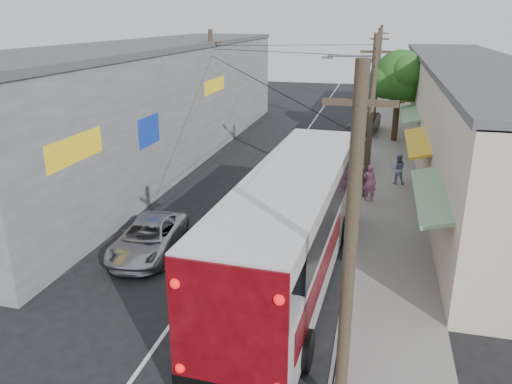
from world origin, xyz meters
TOP-DOWN VIEW (x-y plane):
  - ground at (0.00, 0.00)m, footprint 120.00×120.00m
  - sidewalk at (6.50, 20.00)m, footprint 3.00×80.00m
  - building_right at (10.99, 22.00)m, footprint 7.09×40.00m
  - building_left at (-8.50, 18.00)m, footprint 7.20×36.00m
  - utility_poles at (3.13, 20.33)m, footprint 11.80×45.28m
  - street_tree at (6.87, 26.02)m, footprint 4.40×4.00m
  - coach_bus at (3.00, 4.22)m, footprint 3.58×13.62m
  - jeepney at (-2.71, 4.65)m, footprint 2.60×4.85m
  - parked_suv at (4.10, 17.95)m, footprint 2.08×5.12m
  - parked_car_mid at (3.80, 25.28)m, footprint 1.90×3.97m
  - parked_car_far at (4.60, 28.48)m, footprint 2.37×5.09m
  - pedestrian_near at (5.40, 12.39)m, footprint 0.77×0.61m
  - pedestrian_far at (6.80, 15.50)m, footprint 0.84×0.66m

SIDE VIEW (x-z plane):
  - ground at x=0.00m, z-range 0.00..0.00m
  - sidewalk at x=6.50m, z-range 0.00..0.12m
  - jeepney at x=-2.71m, z-range 0.00..1.30m
  - parked_car_mid at x=3.80m, z-range 0.00..1.31m
  - parked_suv at x=4.10m, z-range 0.00..1.48m
  - parked_car_far at x=4.60m, z-range 0.00..1.62m
  - pedestrian_far at x=6.80m, z-range 0.12..1.78m
  - pedestrian_near at x=5.40m, z-range 0.12..1.96m
  - coach_bus at x=3.00m, z-range 0.07..3.96m
  - building_right at x=10.99m, z-range 0.03..6.28m
  - building_left at x=-8.50m, z-range 0.03..7.28m
  - utility_poles at x=3.13m, z-range 0.13..8.13m
  - street_tree at x=6.87m, z-range 1.37..7.97m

